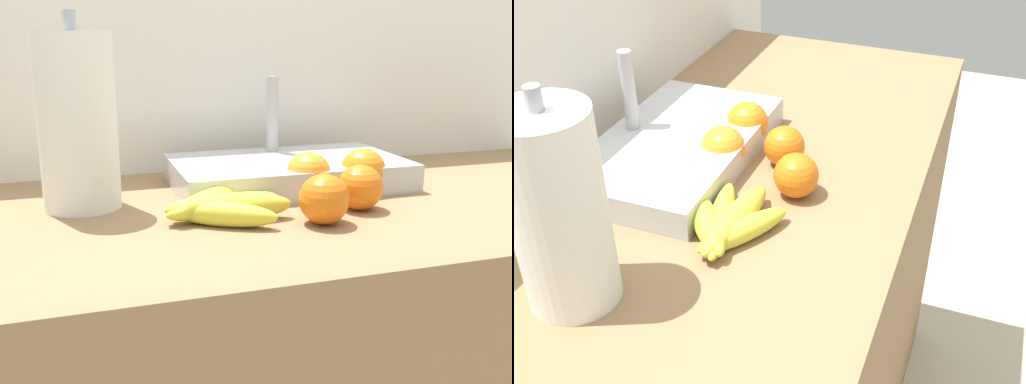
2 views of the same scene
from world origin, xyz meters
The scene contains 8 objects.
wall_back centered at (0.00, 0.33, 0.65)m, with size 1.98×0.06×1.30m, color silver.
banana_bunch centered at (-0.04, -0.04, 0.95)m, with size 0.20×0.18×0.04m.
orange_back_left centered at (0.13, 0.04, 0.97)m, with size 0.08×0.08×0.08m, color orange.
orange_far_right centered at (0.18, -0.06, 0.96)m, with size 0.07×0.07×0.07m, color orange.
orange_back_right centered at (0.23, 0.03, 0.97)m, with size 0.08×0.08×0.08m, color orange.
orange_front centered at (0.09, -0.11, 0.97)m, with size 0.07×0.07×0.07m, color orange.
paper_towel_roll centered at (-0.24, 0.09, 1.07)m, with size 0.12×0.12×0.30m.
sink_basin centered at (0.13, 0.12, 0.95)m, with size 0.42×0.25×0.19m.
Camera 1 is at (-0.25, -0.85, 1.19)m, focal length 40.59 mm.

